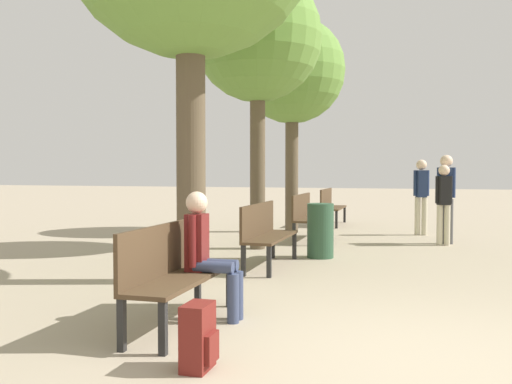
# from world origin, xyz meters

# --- Properties ---
(ground_plane) EXTENTS (80.00, 80.00, 0.00)m
(ground_plane) POSITION_xyz_m (0.00, 0.00, 0.00)
(ground_plane) COLOR tan
(bench_row_0) EXTENTS (0.45, 1.75, 0.96)m
(bench_row_0) POSITION_xyz_m (-2.16, 0.41, 0.56)
(bench_row_0) COLOR #4C3823
(bench_row_0) RESTS_ON ground_plane
(bench_row_1) EXTENTS (0.45, 1.75, 0.96)m
(bench_row_1) POSITION_xyz_m (-2.16, 3.77, 0.56)
(bench_row_1) COLOR #4C3823
(bench_row_1) RESTS_ON ground_plane
(bench_row_2) EXTENTS (0.45, 1.75, 0.96)m
(bench_row_2) POSITION_xyz_m (-2.16, 7.13, 0.56)
(bench_row_2) COLOR #4C3823
(bench_row_2) RESTS_ON ground_plane
(bench_row_3) EXTENTS (0.45, 1.75, 0.96)m
(bench_row_3) POSITION_xyz_m (-2.16, 10.50, 0.56)
(bench_row_3) COLOR #4C3823
(bench_row_3) RESTS_ON ground_plane
(tree_row_1) EXTENTS (2.37, 2.37, 5.09)m
(tree_row_1) POSITION_xyz_m (-2.80, 5.64, 3.86)
(tree_row_1) COLOR brown
(tree_row_1) RESTS_ON ground_plane
(tree_row_2) EXTENTS (2.49, 2.49, 5.04)m
(tree_row_2) POSITION_xyz_m (-2.80, 8.62, 3.75)
(tree_row_2) COLOR brown
(tree_row_2) RESTS_ON ground_plane
(person_seated) EXTENTS (0.56, 0.32, 1.26)m
(person_seated) POSITION_xyz_m (-1.93, 0.71, 0.68)
(person_seated) COLOR #384260
(person_seated) RESTS_ON ground_plane
(backpack) EXTENTS (0.22, 0.30, 0.49)m
(backpack) POSITION_xyz_m (-1.49, -0.65, 0.24)
(backpack) COLOR maroon
(backpack) RESTS_ON ground_plane
(pedestrian_near) EXTENTS (0.36, 0.24, 1.76)m
(pedestrian_near) POSITION_xyz_m (0.60, 7.31, 1.01)
(pedestrian_near) COLOR #4C4C4C
(pedestrian_near) RESTS_ON ground_plane
(pedestrian_mid) EXTENTS (0.34, 0.28, 1.69)m
(pedestrian_mid) POSITION_xyz_m (0.14, 8.74, 0.97)
(pedestrian_mid) COLOR beige
(pedestrian_mid) RESTS_ON ground_plane
(pedestrian_far) EXTENTS (0.32, 0.25, 1.56)m
(pedestrian_far) POSITION_xyz_m (0.55, 7.06, 0.89)
(pedestrian_far) COLOR beige
(pedestrian_far) RESTS_ON ground_plane
(trash_bin) EXTENTS (0.44, 0.44, 0.91)m
(trash_bin) POSITION_xyz_m (-1.50, 4.88, 0.45)
(trash_bin) COLOR #2D5138
(trash_bin) RESTS_ON ground_plane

